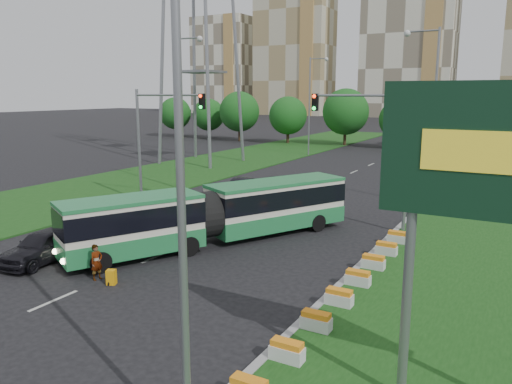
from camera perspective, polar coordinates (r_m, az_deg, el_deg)
The scene contains 16 objects.
ground at distance 22.96m, azimuth -5.43°, elevation -8.49°, with size 360.00×360.00×0.00m, color black.
median_kerb at distance 27.60m, azimuth 14.80°, elevation -5.22°, with size 0.30×60.00×0.18m, color #959595.
left_verge at distance 52.98m, azimuth -6.25°, elevation 2.84°, with size 12.00×110.00×0.10m, color #164313.
lane_markings at distance 41.48m, azimuth 6.83°, elevation 0.42°, with size 0.20×100.00×0.01m, color #B4B5AD, non-canonical shape.
flower_planters at distance 19.74m, azimuth 10.58°, elevation -10.61°, with size 1.10×15.90×0.60m, color silver, non-canonical shape.
traffic_mast_median at distance 28.87m, azimuth 13.87°, elevation 6.19°, with size 5.76×0.32×8.00m.
traffic_mast_left at distance 35.18m, azimuth -11.33°, elevation 7.14°, with size 5.76×0.32×8.00m.
street_lamps at distance 31.76m, azimuth 0.14°, elevation 8.12°, with size 36.00×60.00×12.00m, color gray, non-canonical shape.
apartment_tower_west at distance 185.44m, azimuth 4.44°, elevation 16.25°, with size 26.00×15.00×48.00m, color beige.
apartment_tower_cwest at distance 172.84m, azimuth 17.15°, elevation 16.84°, with size 28.00×15.00×52.00m, color beige.
midrise_west at distance 199.42m, azimuth -3.69°, elevation 14.18°, with size 22.00×14.00×36.00m, color beige.
articulated_bus at distance 26.20m, azimuth -5.01°, elevation -2.39°, with size 2.44×15.64×2.58m.
car_left_near at distance 25.34m, azimuth -23.09°, elevation -5.66°, with size 1.80×4.47×1.52m, color black.
car_left_far at distance 38.43m, azimuth -1.78°, elevation 0.61°, with size 1.36×3.91×1.29m, color black.
pedestrian at distance 22.15m, azimuth -17.75°, elevation -7.64°, with size 0.56×0.37×1.54m, color gray.
shopping_trolley at distance 21.59m, azimuth -16.21°, elevation -9.33°, with size 0.36×0.38×0.62m.
Camera 1 is at (12.32, -17.77, 7.73)m, focal length 35.00 mm.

